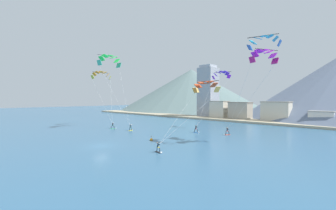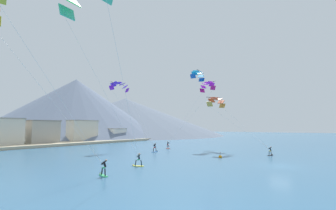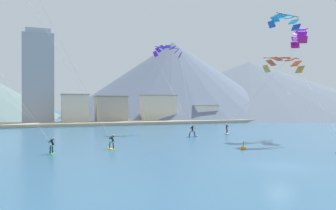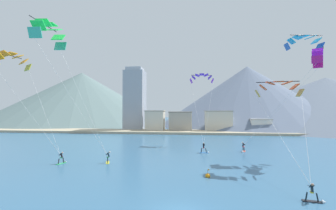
% 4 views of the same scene
% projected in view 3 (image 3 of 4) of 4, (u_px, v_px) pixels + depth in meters
% --- Properties ---
extents(ground_plane, '(400.00, 400.00, 0.00)m').
position_uv_depth(ground_plane, '(280.00, 166.00, 26.70)').
color(ground_plane, '#336084').
extents(kitesurfer_near_lead, '(1.75, 0.58, 1.85)m').
position_uv_depth(kitesurfer_near_lead, '(193.00, 133.00, 49.85)').
color(kitesurfer_near_lead, '#337FDB').
rests_on(kitesurfer_near_lead, ground).
extents(kitesurfer_near_trail, '(0.95, 1.77, 1.73)m').
position_uv_depth(kitesurfer_near_trail, '(111.00, 145.00, 36.69)').
color(kitesurfer_near_trail, yellow).
rests_on(kitesurfer_near_trail, ground).
extents(kitesurfer_far_left, '(0.84, 1.78, 1.76)m').
position_uv_depth(kitesurfer_far_left, '(52.00, 148.00, 33.43)').
color(kitesurfer_far_left, '#33B266').
rests_on(kitesurfer_far_left, ground).
extents(kitesurfer_far_right, '(1.11, 1.74, 1.81)m').
position_uv_depth(kitesurfer_far_right, '(227.00, 131.00, 53.96)').
color(kitesurfer_far_right, '#E54C33').
rests_on(kitesurfer_far_right, ground).
extents(parafoil_kite_near_lead, '(5.51, 12.16, 14.37)m').
position_uv_depth(parafoil_kite_near_lead, '(168.00, 51.00, 60.25)').
color(parafoil_kite_near_lead, '#6D17CB').
extents(parafoil_kite_mid_center, '(5.81, 11.54, 10.11)m').
position_uv_depth(parafoil_kite_mid_center, '(284.00, 63.00, 43.96)').
color(parafoil_kite_mid_center, gold).
extents(parafoil_kite_far_right, '(11.63, 8.00, 15.35)m').
position_uv_depth(parafoil_kite_far_right, '(299.00, 37.00, 52.38)').
color(parafoil_kite_far_right, '#B31773').
extents(parafoil_kite_distant_high_outer, '(6.01, 2.37, 2.38)m').
position_uv_depth(parafoil_kite_distant_high_outer, '(285.00, 20.00, 54.18)').
color(parafoil_kite_distant_high_outer, '#164DAF').
extents(race_marker_buoy, '(0.56, 0.56, 1.02)m').
position_uv_depth(race_marker_buoy, '(243.00, 148.00, 36.37)').
color(race_marker_buoy, orange).
rests_on(race_marker_buoy, ground).
extents(shoreline_strip, '(180.00, 10.00, 0.70)m').
position_uv_depth(shoreline_strip, '(126.00, 123.00, 79.52)').
color(shoreline_strip, tan).
rests_on(shoreline_strip, ground).
extents(shore_building_harbour_front, '(6.53, 7.25, 4.62)m').
position_uv_depth(shore_building_harbour_front, '(203.00, 113.00, 90.45)').
color(shore_building_harbour_front, silver).
rests_on(shore_building_harbour_front, ground).
extents(shore_building_promenade_mid, '(7.81, 5.11, 6.90)m').
position_uv_depth(shore_building_promenade_mid, '(111.00, 110.00, 80.93)').
color(shore_building_promenade_mid, '#A89E8E').
rests_on(shore_building_promenade_mid, ground).
extents(shore_building_quay_east, '(6.43, 5.42, 7.27)m').
position_uv_depth(shore_building_quay_east, '(75.00, 109.00, 77.78)').
color(shore_building_quay_east, beige).
rests_on(shore_building_quay_east, ground).
extents(shore_building_quay_west, '(9.15, 4.67, 7.23)m').
position_uv_depth(shore_building_quay_west, '(158.00, 109.00, 85.76)').
color(shore_building_quay_west, beige).
rests_on(shore_building_quay_west, ground).
extents(highrise_tower, '(7.00, 7.00, 22.64)m').
position_uv_depth(highrise_tower, '(39.00, 78.00, 78.67)').
color(highrise_tower, '#999EA8').
rests_on(highrise_tower, ground).
extents(mountain_peak_west_ridge, '(83.29, 83.29, 28.04)m').
position_uv_depth(mountain_peak_west_ridge, '(173.00, 79.00, 123.31)').
color(mountain_peak_west_ridge, slate).
rests_on(mountain_peak_west_ridge, ground).
extents(mountain_peak_central_summit, '(123.22, 123.22, 23.31)m').
position_uv_depth(mountain_peak_central_summit, '(249.00, 88.00, 144.61)').
color(mountain_peak_central_summit, slate).
rests_on(mountain_peak_central_summit, ground).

